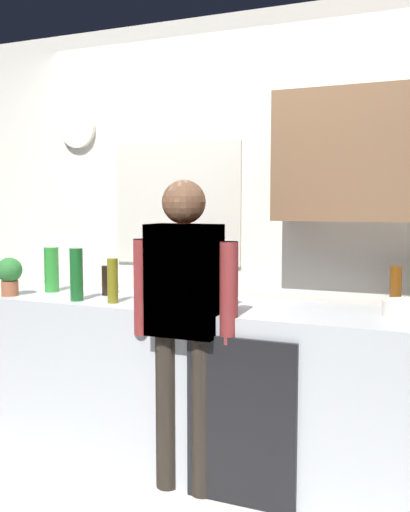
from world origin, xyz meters
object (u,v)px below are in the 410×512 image
at_px(coffee_maker, 185,275).
at_px(cup_terracotta_mug, 227,292).
at_px(bottle_green_wine, 77,274).
at_px(mixing_bowl, 406,309).
at_px(bottle_clear_soda, 52,269).
at_px(person_at_sink, 184,310).
at_px(bottle_dark_sauce, 106,280).
at_px(person_guest, 184,310).
at_px(bottle_amber_beer, 396,288).
at_px(bottle_olive_oil, 113,281).
at_px(potted_plant, 9,274).
at_px(bottle_red_vinegar, 226,292).

bearing_deg(coffee_maker, cup_terracotta_mug, 20.68).
height_order(bottle_green_wine, cup_terracotta_mug, bottle_green_wine).
xyz_separation_m(cup_terracotta_mug, mixing_bowl, (0.97, -0.11, -0.01)).
bearing_deg(bottle_clear_soda, coffee_maker, 2.86).
bearing_deg(person_at_sink, coffee_maker, 117.81).
bearing_deg(bottle_dark_sauce, coffee_maker, 3.66).
relative_size(mixing_bowl, person_guest, 0.14).
distance_m(person_at_sink, person_guest, 0.00).
relative_size(bottle_amber_beer, bottle_clear_soda, 0.82).
distance_m(bottle_olive_oil, potted_plant, 0.70).
distance_m(cup_terracotta_mug, person_guest, 0.45).
bearing_deg(bottle_red_vinegar, bottle_amber_beer, 29.83).
bearing_deg(person_at_sink, bottle_red_vinegar, 24.60).
relative_size(bottle_dark_sauce, person_guest, 0.11).
bearing_deg(bottle_dark_sauce, mixing_bowl, 0.41).
distance_m(bottle_olive_oil, person_guest, 0.52).
relative_size(bottle_amber_beer, cup_terracotta_mug, 2.50).
distance_m(bottle_dark_sauce, bottle_green_wine, 0.24).
height_order(bottle_amber_beer, mixing_bowl, bottle_amber_beer).
xyz_separation_m(potted_plant, person_guest, (1.20, -0.09, -0.11)).
xyz_separation_m(bottle_clear_soda, bottle_green_wine, (0.34, -0.21, 0.01)).
bearing_deg(bottle_green_wine, bottle_olive_oil, 4.03).
xyz_separation_m(mixing_bowl, person_at_sink, (-1.03, -0.34, -0.02)).
relative_size(bottle_olive_oil, person_guest, 0.16).
distance_m(bottle_clear_soda, cup_terracotta_mug, 1.14).
distance_m(coffee_maker, bottle_green_wine, 0.61).
height_order(potted_plant, person_guest, person_guest).
xyz_separation_m(bottle_olive_oil, cup_terracotta_mug, (0.55, 0.33, -0.08)).
bearing_deg(bottle_amber_beer, bottle_red_vinegar, -150.17).
bearing_deg(potted_plant, mixing_bowl, 6.50).
height_order(coffee_maker, person_at_sink, person_at_sink).
bearing_deg(bottle_amber_beer, potted_plant, -168.66).
bearing_deg(bottle_red_vinegar, bottle_olive_oil, 176.50).
height_order(bottle_clear_soda, bottle_red_vinegar, bottle_clear_soda).
distance_m(bottle_green_wine, person_guest, 0.74).
relative_size(cup_terracotta_mug, person_at_sink, 0.06).
relative_size(bottle_olive_oil, bottle_clear_soda, 0.89).
bearing_deg(bottle_clear_soda, mixing_bowl, 0.67).
bearing_deg(cup_terracotta_mug, person_at_sink, -97.71).
bearing_deg(mixing_bowl, potted_plant, -173.50).
height_order(bottle_dark_sauce, person_guest, person_guest).
relative_size(bottle_olive_oil, bottle_green_wine, 0.83).
bearing_deg(bottle_amber_beer, cup_terracotta_mug, -175.35).
bearing_deg(bottle_olive_oil, bottle_amber_beer, 15.37).
relative_size(potted_plant, person_at_sink, 0.14).
xyz_separation_m(bottle_olive_oil, potted_plant, (-0.70, -0.03, 0.01)).
height_order(bottle_clear_soda, potted_plant, bottle_clear_soda).
bearing_deg(bottle_red_vinegar, potted_plant, 179.56).
bearing_deg(person_guest, potted_plant, -26.02).
bearing_deg(potted_plant, bottle_clear_soda, 60.41).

